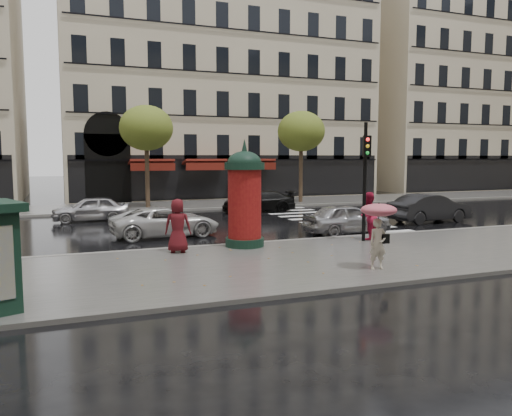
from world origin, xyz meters
name	(u,v)px	position (x,y,z in m)	size (l,w,h in m)	color
ground	(298,260)	(0.00, 0.00, 0.00)	(160.00, 160.00, 0.00)	black
near_sidewalk	(305,261)	(0.00, -0.50, 0.06)	(90.00, 7.00, 0.12)	#474744
far_sidewalk	(175,206)	(0.00, 19.00, 0.06)	(90.00, 6.00, 0.12)	#474744
near_kerb	(264,243)	(0.00, 3.00, 0.07)	(90.00, 0.25, 0.14)	slate
far_kerb	(185,210)	(0.00, 16.00, 0.07)	(90.00, 0.25, 0.14)	slate
zebra_crossing	(319,218)	(6.00, 9.60, 0.01)	(3.60, 11.75, 0.01)	silver
bldg_far_corner	(213,69)	(6.00, 30.00, 11.31)	(26.00, 14.00, 22.90)	#B7A88C
bldg_far_right	(456,85)	(34.00, 30.00, 11.31)	(24.00, 14.00, 22.90)	#B7A88C
tree_far_left	(146,128)	(-2.00, 18.00, 5.17)	(3.40, 3.40, 6.64)	#38281C
tree_far_right	(301,132)	(9.00, 18.00, 5.17)	(3.40, 3.40, 6.64)	#38281C
woman_umbrella	(379,225)	(1.30, -2.55, 1.42)	(1.02, 1.02, 1.97)	#BFB39D
woman_red	(368,216)	(4.00, 1.98, 1.06)	(0.91, 0.71, 1.87)	#AC1535
man_burgundy	(178,226)	(-3.53, 2.06, 1.04)	(0.90, 0.58, 1.84)	#4E0F14
morris_column	(245,195)	(-0.99, 2.40, 1.98)	(1.45, 1.45, 3.89)	black
traffic_light	(365,170)	(3.66, 1.72, 2.87)	(0.34, 0.45, 4.54)	black
car_silver	(347,219)	(4.42, 4.20, 0.67)	(1.58, 3.92, 1.34)	#A3A4A8
car_darkgrey	(430,208)	(10.48, 6.05, 0.73)	(1.55, 4.43, 1.46)	black
car_white	(165,222)	(-3.13, 6.30, 0.63)	(2.10, 4.55, 1.26)	silver
car_black	(259,202)	(3.98, 13.63, 0.65)	(1.82, 4.48, 1.30)	black
car_far_silver	(91,209)	(-5.80, 12.71, 0.66)	(1.56, 3.88, 1.32)	#BAB9BE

